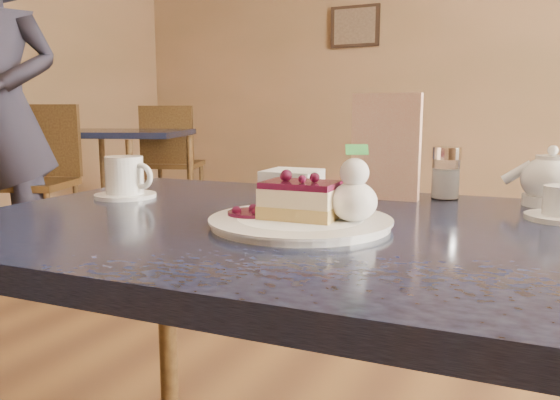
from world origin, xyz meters
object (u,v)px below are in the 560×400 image
at_px(coffee_set, 126,179).
at_px(bg_table_far_left, 118,225).
at_px(dessert_plate, 300,222).
at_px(patron, 0,109).
at_px(main_table, 310,265).
at_px(cheesecake_slice, 300,200).
at_px(tea_set, 552,186).

bearing_deg(coffee_set, bg_table_far_left, 133.10).
distance_m(dessert_plate, patron, 2.69).
height_order(coffee_set, patron, patron).
xyz_separation_m(coffee_set, patron, (-1.93, 1.20, 0.14)).
bearing_deg(main_table, cheesecake_slice, -90.00).
bearing_deg(patron, dessert_plate, -53.92).
bearing_deg(tea_set, bg_table_far_left, 145.68).
relative_size(dessert_plate, coffee_set, 2.06).
relative_size(main_table, patron, 0.65).
relative_size(coffee_set, patron, 0.07).
height_order(main_table, patron, patron).
bearing_deg(patron, tea_set, -44.81).
xyz_separation_m(cheesecake_slice, tea_set, (0.34, 0.33, 0.00)).
distance_m(main_table, bg_table_far_left, 3.22).
bearing_deg(patron, coffee_set, -56.86).
xyz_separation_m(cheesecake_slice, coffee_set, (-0.42, 0.10, -0.00)).
bearing_deg(tea_set, main_table, -140.18).
relative_size(cheesecake_slice, tea_set, 0.47).
distance_m(cheesecake_slice, coffee_set, 0.43).
distance_m(cheesecake_slice, patron, 2.69).
relative_size(coffee_set, tea_set, 0.53).
height_order(coffee_set, bg_table_far_left, coffee_set).
bearing_deg(bg_table_far_left, dessert_plate, -63.75).
bearing_deg(bg_table_far_left, main_table, -63.17).
bearing_deg(dessert_plate, cheesecake_slice, 0.00).
xyz_separation_m(dessert_plate, patron, (-2.35, 1.30, 0.17)).
bearing_deg(tea_set, coffee_set, -163.20).
distance_m(dessert_plate, tea_set, 0.47).
distance_m(coffee_set, patron, 2.28).
bearing_deg(coffee_set, tea_set, 16.80).
relative_size(dessert_plate, bg_table_far_left, 0.15).
height_order(tea_set, bg_table_far_left, tea_set).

